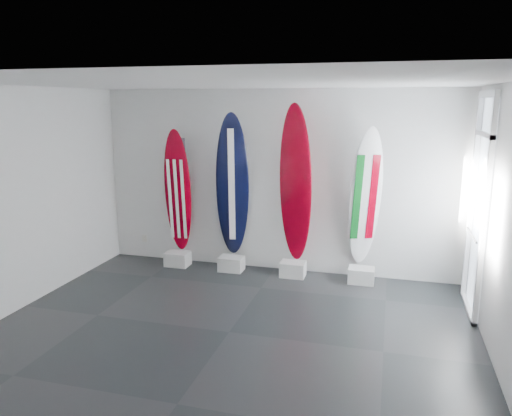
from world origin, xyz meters
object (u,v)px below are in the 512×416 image
(surfboard_navy, at_px, (232,186))
(surfboard_italy, at_px, (365,198))
(surfboard_usa, at_px, (178,191))
(surfboard_swiss, at_px, (295,184))

(surfboard_navy, height_order, surfboard_italy, surfboard_navy)
(surfboard_usa, distance_m, surfboard_navy, 0.99)
(surfboard_usa, bearing_deg, surfboard_navy, -1.10)
(surfboard_usa, height_order, surfboard_swiss, surfboard_swiss)
(surfboard_usa, height_order, surfboard_navy, surfboard_navy)
(surfboard_usa, relative_size, surfboard_swiss, 0.83)
(surfboard_usa, distance_m, surfboard_italy, 3.13)
(surfboard_navy, distance_m, surfboard_swiss, 1.06)
(surfboard_navy, relative_size, surfboard_italy, 1.08)
(surfboard_swiss, bearing_deg, surfboard_usa, -162.47)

